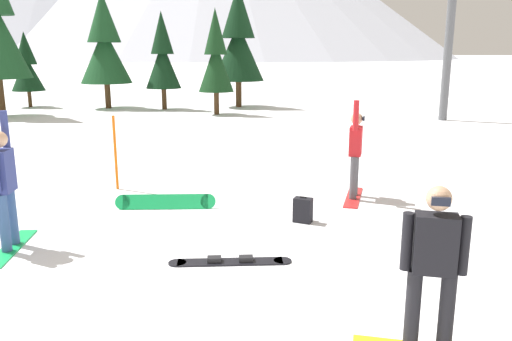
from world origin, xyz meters
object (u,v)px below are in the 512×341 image
at_px(backpack_black, 303,210).
at_px(snowboarder_foreground, 433,267).
at_px(trail_marker_pole, 115,153).
at_px(pine_tree_broad, 27,66).
at_px(snowboarder_background, 355,152).
at_px(pine_tree_leaning, 216,57).
at_px(pine_tree_twin, 238,41).
at_px(pine_tree_short, 163,56).
at_px(pine_tree_slender, 105,45).
at_px(loose_snowboard_near_left, 166,201).
at_px(loose_snowboard_near_right, 230,261).
at_px(snowboarder_midground, 4,186).

bearing_deg(backpack_black, snowboarder_foreground, -77.07).
bearing_deg(snowboarder_foreground, trail_marker_pole, 127.84).
bearing_deg(pine_tree_broad, snowboarder_foreground, -58.37).
xyz_separation_m(snowboarder_background, trail_marker_pole, (-5.08, 0.64, -0.15)).
bearing_deg(pine_tree_leaning, snowboarder_background, -74.18).
height_order(snowboarder_foreground, trail_marker_pole, snowboarder_foreground).
bearing_deg(pine_tree_twin, snowboarder_background, -79.93).
height_order(snowboarder_background, backpack_black, snowboarder_background).
bearing_deg(snowboarder_foreground, snowboarder_background, 87.58).
bearing_deg(backpack_black, pine_tree_broad, 124.91).
bearing_deg(pine_tree_short, pine_tree_slender, 170.29).
distance_m(trail_marker_pole, pine_tree_broad, 19.40).
bearing_deg(pine_tree_slender, pine_tree_leaning, -24.20).
distance_m(backpack_black, pine_tree_leaning, 16.36).
height_order(loose_snowboard_near_left, pine_tree_short, pine_tree_short).
height_order(loose_snowboard_near_right, pine_tree_leaning, pine_tree_leaning).
bearing_deg(pine_tree_leaning, backpack_black, -79.65).
distance_m(snowboarder_foreground, pine_tree_slender, 24.82).
height_order(loose_snowboard_near_right, pine_tree_short, pine_tree_short).
bearing_deg(pine_tree_broad, trail_marker_pole, -60.90).
distance_m(snowboarder_midground, pine_tree_slender, 20.53).
distance_m(snowboarder_background, pine_tree_leaning, 15.03).
distance_m(snowboarder_background, trail_marker_pole, 5.12).
relative_size(snowboarder_midground, pine_tree_leaning, 0.42).
bearing_deg(loose_snowboard_near_left, pine_tree_slender, 109.53).
distance_m(pine_tree_twin, pine_tree_slender, 6.97).
xyz_separation_m(loose_snowboard_near_right, pine_tree_twin, (-0.81, 21.16, 3.47)).
xyz_separation_m(pine_tree_leaning, pine_tree_twin, (0.91, 3.42, 0.81)).
height_order(loose_snowboard_near_right, pine_tree_twin, pine_tree_twin).
distance_m(pine_tree_leaning, pine_tree_broad, 10.91).
height_order(snowboarder_background, pine_tree_leaning, pine_tree_leaning).
relative_size(backpack_black, pine_tree_twin, 0.07).
xyz_separation_m(pine_tree_short, pine_tree_twin, (3.83, 1.25, 0.79)).
relative_size(snowboarder_foreground, snowboarder_midground, 0.83).
relative_size(loose_snowboard_near_left, pine_tree_broad, 0.48).
height_order(snowboarder_foreground, pine_tree_twin, pine_tree_twin).
bearing_deg(snowboarder_midground, pine_tree_slender, 102.26).
relative_size(pine_tree_leaning, pine_tree_short, 0.99).
distance_m(snowboarder_foreground, pine_tree_twin, 23.70).
bearing_deg(snowboarder_midground, loose_snowboard_near_left, 46.08).
xyz_separation_m(snowboarder_foreground, backpack_black, (-0.93, 4.05, -0.71)).
height_order(pine_tree_broad, pine_tree_twin, pine_tree_twin).
xyz_separation_m(loose_snowboard_near_right, trail_marker_pole, (-2.73, 4.02, 0.79)).
bearing_deg(snowboarder_foreground, pine_tree_short, 106.97).
relative_size(loose_snowboard_near_right, pine_tree_short, 0.36).
relative_size(backpack_black, pine_tree_short, 0.10).
distance_m(loose_snowboard_near_right, backpack_black, 2.19).
bearing_deg(trail_marker_pole, pine_tree_broad, 119.10).
distance_m(snowboarder_foreground, pine_tree_short, 23.21).
xyz_separation_m(loose_snowboard_near_left, trail_marker_pole, (-1.33, 1.43, 0.67)).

